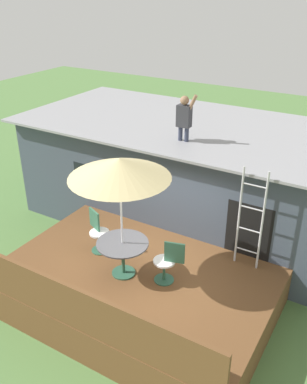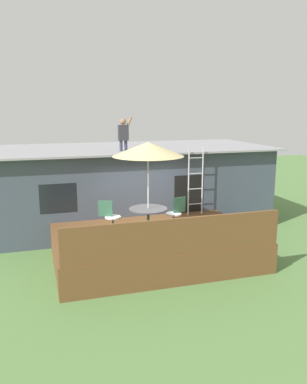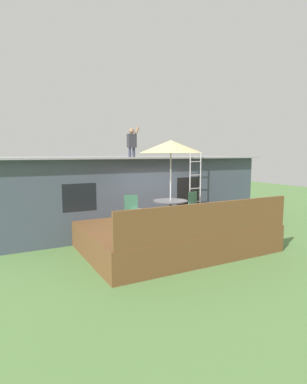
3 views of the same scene
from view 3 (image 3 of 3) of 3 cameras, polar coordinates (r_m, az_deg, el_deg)
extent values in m
plane|color=#567F42|center=(10.01, 3.28, -10.03)|extent=(40.00, 40.00, 0.00)
cube|color=#424C5B|center=(12.87, -5.06, 0.07)|extent=(10.00, 4.00, 2.77)
cube|color=#99999E|center=(12.78, -5.13, 6.37)|extent=(10.50, 4.50, 0.06)
cube|color=black|center=(10.19, -13.47, -0.98)|extent=(1.10, 0.03, 0.90)
cube|color=black|center=(12.01, 6.32, -2.05)|extent=(1.00, 0.03, 2.00)
cube|color=brown|center=(9.90, 3.29, -7.82)|extent=(5.49, 4.00, 0.80)
cube|color=brown|center=(8.15, 10.52, -5.02)|extent=(5.39, 0.08, 0.90)
cylinder|color=#33664C|center=(9.46, 3.12, -5.94)|extent=(0.48, 0.48, 0.03)
cylinder|color=#33664C|center=(9.38, 3.13, -3.82)|extent=(0.07, 0.07, 0.71)
cylinder|color=#4C4C51|center=(9.32, 3.15, -1.65)|extent=(1.04, 1.04, 0.03)
cylinder|color=silver|center=(9.26, 3.17, 1.22)|extent=(0.04, 0.04, 2.40)
cone|color=beige|center=(9.22, 3.22, 8.35)|extent=(1.90, 1.90, 0.38)
cylinder|color=silver|center=(11.56, 6.74, 1.84)|extent=(0.04, 0.04, 2.20)
cylinder|color=silver|center=(11.84, 8.65, 1.93)|extent=(0.04, 0.04, 2.20)
cylinder|color=silver|center=(11.79, 7.65, -1.75)|extent=(0.48, 0.03, 0.03)
cylinder|color=silver|center=(11.72, 7.69, 0.67)|extent=(0.48, 0.03, 0.03)
cylinder|color=silver|center=(11.68, 7.73, 3.11)|extent=(0.48, 0.03, 0.03)
cylinder|color=silver|center=(11.65, 7.77, 5.56)|extent=(0.48, 0.03, 0.03)
cylinder|color=#33384C|center=(11.51, -4.38, 7.31)|extent=(0.10, 0.10, 0.34)
cylinder|color=#33384C|center=(11.58, -3.65, 7.31)|extent=(0.10, 0.10, 0.34)
cube|color=#333338|center=(11.56, -4.03, 9.39)|extent=(0.32, 0.20, 0.50)
sphere|color=#997051|center=(11.58, -4.05, 11.17)|extent=(0.20, 0.20, 0.20)
cylinder|color=#997051|center=(11.65, -3.22, 10.86)|extent=(0.26, 0.08, 0.44)
cylinder|color=#33664C|center=(9.39, -2.91, -6.06)|extent=(0.40, 0.40, 0.02)
cylinder|color=#33664C|center=(9.35, -2.92, -4.74)|extent=(0.06, 0.06, 0.44)
cylinder|color=silver|center=(9.30, -2.92, -3.36)|extent=(0.44, 0.44, 0.04)
cube|color=#33664C|center=(9.26, -4.17, -1.90)|extent=(0.38, 0.20, 0.44)
cylinder|color=#33664C|center=(10.08, 6.43, -5.18)|extent=(0.40, 0.40, 0.02)
cylinder|color=#33664C|center=(10.04, 6.45, -3.96)|extent=(0.06, 0.06, 0.44)
cylinder|color=silver|center=(10.00, 6.46, -2.66)|extent=(0.44, 0.44, 0.04)
cube|color=#33664C|center=(10.11, 7.21, -1.19)|extent=(0.40, 0.15, 0.44)
camera|label=1|loc=(9.69, 49.66, 24.15)|focal=39.22mm
camera|label=2|loc=(3.09, 111.18, 22.21)|focal=36.82mm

